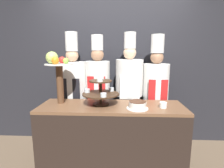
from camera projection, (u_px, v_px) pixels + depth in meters
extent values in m
cube|color=#232328|center=(114.00, 61.00, 2.98)|extent=(10.00, 0.06, 2.80)
cube|color=black|center=(112.00, 141.00, 2.23)|extent=(1.78, 0.55, 0.87)
cube|color=brown|center=(112.00, 107.00, 2.15)|extent=(1.78, 0.55, 0.03)
cylinder|color=#3D2819|center=(101.00, 104.00, 2.18)|extent=(0.20, 0.20, 0.02)
cylinder|color=#3D2819|center=(101.00, 93.00, 2.15)|extent=(0.04, 0.04, 0.31)
cylinder|color=#3D2819|center=(101.00, 94.00, 2.15)|extent=(0.46, 0.46, 0.02)
cylinder|color=#3D2819|center=(101.00, 81.00, 2.12)|extent=(0.28, 0.28, 0.02)
cylinder|color=silver|center=(111.00, 89.00, 2.27)|extent=(0.07, 0.07, 0.04)
cylinder|color=beige|center=(111.00, 90.00, 2.27)|extent=(0.06, 0.06, 0.03)
cylinder|color=silver|center=(87.00, 91.00, 2.20)|extent=(0.07, 0.07, 0.04)
cylinder|color=green|center=(87.00, 91.00, 2.20)|extent=(0.06, 0.06, 0.03)
cylinder|color=silver|center=(103.00, 95.00, 1.98)|extent=(0.07, 0.07, 0.04)
cylinder|color=gold|center=(103.00, 96.00, 1.98)|extent=(0.06, 0.06, 0.03)
cylinder|color=white|center=(101.00, 78.00, 2.21)|extent=(0.07, 0.07, 0.04)
cylinder|color=white|center=(100.00, 80.00, 2.03)|extent=(0.07, 0.07, 0.04)
cylinder|color=brown|center=(60.00, 84.00, 2.21)|extent=(0.09, 0.09, 0.49)
cylinder|color=white|center=(59.00, 64.00, 2.16)|extent=(0.35, 0.35, 0.01)
sphere|color=#84B742|center=(66.00, 61.00, 2.16)|extent=(0.07, 0.07, 0.07)
sphere|color=red|center=(62.00, 60.00, 2.24)|extent=(0.09, 0.09, 0.09)
sphere|color=#ADC160|center=(52.00, 58.00, 2.16)|extent=(0.15, 0.15, 0.15)
sphere|color=orange|center=(55.00, 61.00, 2.07)|extent=(0.09, 0.09, 0.09)
cylinder|color=white|center=(137.00, 108.00, 2.02)|extent=(0.25, 0.25, 0.01)
cylinder|color=white|center=(137.00, 105.00, 2.02)|extent=(0.20, 0.20, 0.08)
cylinder|color=#472819|center=(138.00, 101.00, 2.01)|extent=(0.20, 0.20, 0.01)
cylinder|color=white|center=(163.00, 105.00, 2.05)|extent=(0.09, 0.09, 0.07)
cube|color=#38332D|center=(75.00, 124.00, 2.81)|extent=(0.31, 0.17, 0.81)
cylinder|color=silver|center=(73.00, 81.00, 2.68)|extent=(0.41, 0.41, 0.59)
cube|color=black|center=(70.00, 92.00, 2.51)|extent=(0.29, 0.01, 0.38)
sphere|color=tan|center=(72.00, 55.00, 2.61)|extent=(0.19, 0.19, 0.19)
cylinder|color=white|center=(72.00, 42.00, 2.57)|extent=(0.18, 0.18, 0.28)
cube|color=#28282D|center=(98.00, 123.00, 2.79)|extent=(0.28, 0.15, 0.88)
cylinder|color=silver|center=(98.00, 79.00, 2.66)|extent=(0.37, 0.37, 0.54)
cube|color=red|center=(96.00, 88.00, 2.50)|extent=(0.26, 0.01, 0.35)
sphere|color=#A37556|center=(97.00, 55.00, 2.59)|extent=(0.19, 0.19, 0.19)
cylinder|color=white|center=(97.00, 43.00, 2.56)|extent=(0.17, 0.17, 0.22)
cube|color=black|center=(128.00, 123.00, 2.76)|extent=(0.31, 0.17, 0.90)
cylinder|color=silver|center=(129.00, 78.00, 2.63)|extent=(0.41, 0.41, 0.54)
cube|color=white|center=(130.00, 87.00, 2.46)|extent=(0.28, 0.01, 0.35)
sphere|color=#DBB28E|center=(130.00, 53.00, 2.56)|extent=(0.19, 0.19, 0.19)
cylinder|color=white|center=(130.00, 40.00, 2.53)|extent=(0.17, 0.17, 0.23)
cube|color=#28282D|center=(154.00, 125.00, 2.75)|extent=(0.29, 0.16, 0.84)
cylinder|color=white|center=(156.00, 82.00, 2.62)|extent=(0.38, 0.38, 0.55)
cube|color=red|center=(158.00, 92.00, 2.46)|extent=(0.27, 0.01, 0.35)
sphere|color=#A37556|center=(157.00, 57.00, 2.55)|extent=(0.19, 0.19, 0.19)
cylinder|color=white|center=(158.00, 44.00, 2.52)|extent=(0.19, 0.19, 0.27)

